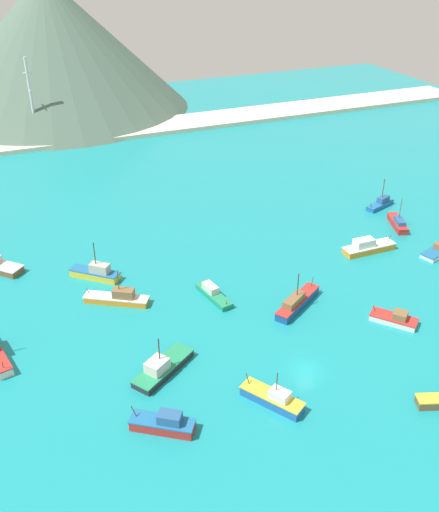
{
  "coord_description": "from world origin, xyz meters",
  "views": [
    {
      "loc": [
        -35.09,
        -53.0,
        54.3
      ],
      "look_at": [
        -0.01,
        31.59,
        1.75
      ],
      "focal_mm": 40.66,
      "sensor_mm": 36.0,
      "label": 1
    }
  ],
  "objects_px": {
    "fishing_boat_13": "(162,367)",
    "fishing_boat_4": "(381,204)",
    "fishing_boat_7": "(398,223)",
    "fishing_boat_0": "(118,298)",
    "fishing_boat_8": "(368,247)",
    "fishing_boat_1": "(96,273)",
    "fishing_boat_14": "(297,302)",
    "fishing_boat_11": "(395,319)",
    "fishing_boat_12": "(213,294)",
    "fishing_boat_5": "(273,398)",
    "fishing_boat_15": "(164,423)",
    "radio_tower": "(31,100)"
  },
  "relations": [
    {
      "from": "fishing_boat_0",
      "to": "radio_tower",
      "type": "distance_m",
      "value": 90.12
    },
    {
      "from": "fishing_boat_4",
      "to": "fishing_boat_15",
      "type": "distance_m",
      "value": 77.57
    },
    {
      "from": "fishing_boat_4",
      "to": "fishing_boat_7",
      "type": "relative_size",
      "value": 0.94
    },
    {
      "from": "fishing_boat_11",
      "to": "fishing_boat_1",
      "type": "bearing_deg",
      "value": 142.49
    },
    {
      "from": "fishing_boat_0",
      "to": "fishing_boat_13",
      "type": "xyz_separation_m",
      "value": [
        1.46,
        -19.21,
        -0.01
      ]
    },
    {
      "from": "fishing_boat_4",
      "to": "fishing_boat_15",
      "type": "xyz_separation_m",
      "value": [
        -64.07,
        -43.74,
        0.18
      ]
    },
    {
      "from": "fishing_boat_13",
      "to": "fishing_boat_11",
      "type": "bearing_deg",
      "value": -4.28
    },
    {
      "from": "fishing_boat_0",
      "to": "fishing_boat_15",
      "type": "relative_size",
      "value": 1.3
    },
    {
      "from": "fishing_boat_12",
      "to": "fishing_boat_4",
      "type": "bearing_deg",
      "value": 21.73
    },
    {
      "from": "fishing_boat_0",
      "to": "fishing_boat_11",
      "type": "xyz_separation_m",
      "value": [
        38.66,
        -21.99,
        -0.18
      ]
    },
    {
      "from": "radio_tower",
      "to": "fishing_boat_15",
      "type": "bearing_deg",
      "value": -90.0
    },
    {
      "from": "fishing_boat_1",
      "to": "fishing_boat_5",
      "type": "distance_m",
      "value": 42.16
    },
    {
      "from": "fishing_boat_4",
      "to": "fishing_boat_5",
      "type": "height_order",
      "value": "fishing_boat_4"
    },
    {
      "from": "fishing_boat_14",
      "to": "fishing_boat_15",
      "type": "distance_m",
      "value": 32.69
    },
    {
      "from": "fishing_boat_1",
      "to": "fishing_boat_0",
      "type": "bearing_deg",
      "value": -79.28
    },
    {
      "from": "fishing_boat_11",
      "to": "fishing_boat_12",
      "type": "xyz_separation_m",
      "value": [
        -23.64,
        17.45,
        -0.01
      ]
    },
    {
      "from": "fishing_boat_0",
      "to": "fishing_boat_7",
      "type": "relative_size",
      "value": 1.24
    },
    {
      "from": "fishing_boat_0",
      "to": "fishing_boat_5",
      "type": "relative_size",
      "value": 1.2
    },
    {
      "from": "fishing_boat_7",
      "to": "fishing_boat_15",
      "type": "height_order",
      "value": "fishing_boat_7"
    },
    {
      "from": "fishing_boat_7",
      "to": "fishing_boat_14",
      "type": "bearing_deg",
      "value": -152.33
    },
    {
      "from": "radio_tower",
      "to": "fishing_boat_5",
      "type": "bearing_deg",
      "value": -83.12
    },
    {
      "from": "fishing_boat_7",
      "to": "fishing_boat_11",
      "type": "height_order",
      "value": "fishing_boat_7"
    },
    {
      "from": "fishing_boat_1",
      "to": "fishing_boat_12",
      "type": "bearing_deg",
      "value": -38.99
    },
    {
      "from": "fishing_boat_7",
      "to": "fishing_boat_8",
      "type": "distance_m",
      "value": 13.48
    },
    {
      "from": "fishing_boat_7",
      "to": "fishing_boat_4",
      "type": "bearing_deg",
      "value": 74.5
    },
    {
      "from": "fishing_boat_0",
      "to": "fishing_boat_11",
      "type": "distance_m",
      "value": 44.48
    },
    {
      "from": "fishing_boat_5",
      "to": "fishing_boat_8",
      "type": "bearing_deg",
      "value": 39.77
    },
    {
      "from": "fishing_boat_4",
      "to": "fishing_boat_8",
      "type": "height_order",
      "value": "fishing_boat_4"
    },
    {
      "from": "fishing_boat_1",
      "to": "fishing_boat_13",
      "type": "relative_size",
      "value": 0.81
    },
    {
      "from": "fishing_boat_13",
      "to": "fishing_boat_4",
      "type": "bearing_deg",
      "value": 28.81
    },
    {
      "from": "fishing_boat_0",
      "to": "fishing_boat_7",
      "type": "xyz_separation_m",
      "value": [
        59.97,
        5.04,
        -0.04
      ]
    },
    {
      "from": "fishing_boat_11",
      "to": "fishing_boat_14",
      "type": "relative_size",
      "value": 0.69
    },
    {
      "from": "fishing_boat_5",
      "to": "fishing_boat_14",
      "type": "distance_m",
      "value": 22.54
    },
    {
      "from": "fishing_boat_12",
      "to": "fishing_boat_14",
      "type": "relative_size",
      "value": 0.83
    },
    {
      "from": "fishing_boat_1",
      "to": "fishing_boat_15",
      "type": "xyz_separation_m",
      "value": [
        0.2,
        -38.33,
        -0.08
      ]
    },
    {
      "from": "fishing_boat_14",
      "to": "fishing_boat_13",
      "type": "bearing_deg",
      "value": -165.01
    },
    {
      "from": "fishing_boat_12",
      "to": "radio_tower",
      "type": "xyz_separation_m",
      "value": [
        -16.53,
        93.98,
        11.21
      ]
    },
    {
      "from": "fishing_boat_8",
      "to": "fishing_boat_13",
      "type": "relative_size",
      "value": 1.01
    },
    {
      "from": "fishing_boat_4",
      "to": "radio_tower",
      "type": "xyz_separation_m",
      "value": [
        -64.07,
        75.03,
        11.1
      ]
    },
    {
      "from": "fishing_boat_0",
      "to": "fishing_boat_12",
      "type": "distance_m",
      "value": 15.7
    },
    {
      "from": "fishing_boat_8",
      "to": "fishing_boat_14",
      "type": "distance_m",
      "value": 24.29
    },
    {
      "from": "fishing_boat_4",
      "to": "fishing_boat_15",
      "type": "bearing_deg",
      "value": -145.68
    },
    {
      "from": "fishing_boat_0",
      "to": "fishing_boat_4",
      "type": "height_order",
      "value": "fishing_boat_4"
    },
    {
      "from": "fishing_boat_8",
      "to": "fishing_boat_15",
      "type": "height_order",
      "value": "fishing_boat_15"
    },
    {
      "from": "fishing_boat_1",
      "to": "fishing_boat_7",
      "type": "xyz_separation_m",
      "value": [
        61.67,
        -3.95,
        -0.22
      ]
    },
    {
      "from": "fishing_boat_0",
      "to": "fishing_boat_14",
      "type": "xyz_separation_m",
      "value": [
        26.51,
        -12.5,
        0.1
      ]
    },
    {
      "from": "fishing_boat_5",
      "to": "radio_tower",
      "type": "height_order",
      "value": "radio_tower"
    },
    {
      "from": "fishing_boat_14",
      "to": "fishing_boat_12",
      "type": "bearing_deg",
      "value": 145.3
    },
    {
      "from": "fishing_boat_5",
      "to": "fishing_boat_12",
      "type": "bearing_deg",
      "value": 85.5
    },
    {
      "from": "fishing_boat_7",
      "to": "fishing_boat_0",
      "type": "bearing_deg",
      "value": -175.19
    }
  ]
}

